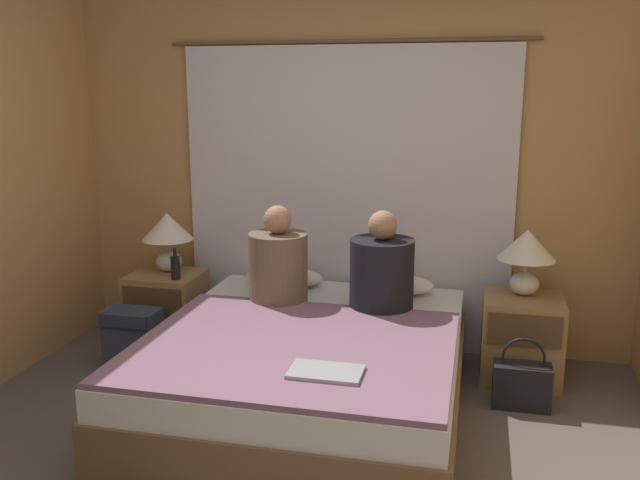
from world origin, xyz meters
TOP-DOWN VIEW (x-y plane):
  - wall_back at (0.00, 2.06)m, footprint 3.95×0.06m
  - curtain_panel at (0.00, 2.00)m, footprint 2.45×0.03m
  - bed at (0.00, 0.95)m, footprint 1.69×2.00m
  - nightstand_left at (-1.19, 1.64)m, footprint 0.48×0.44m
  - nightstand_right at (1.19, 1.64)m, footprint 0.48×0.44m
  - lamp_left at (-1.19, 1.70)m, footprint 0.35×0.35m
  - lamp_right at (1.19, 1.70)m, footprint 0.35×0.35m
  - pillow_left at (-0.37, 1.75)m, footprint 0.53×0.30m
  - pillow_right at (0.37, 1.75)m, footprint 0.53×0.30m
  - blanket_on_bed at (0.00, 0.67)m, footprint 1.63×1.38m
  - person_left_in_bed at (-0.30, 1.39)m, footprint 0.37×0.37m
  - person_right_in_bed at (0.35, 1.39)m, footprint 0.39×0.39m
  - beer_bottle_on_left_stand at (-1.06, 1.53)m, footprint 0.06×0.06m
  - laptop_on_bed at (0.24, 0.34)m, footprint 0.34×0.21m
  - backpack_on_floor at (-1.23, 1.22)m, footprint 0.35×0.22m
  - handbag_on_floor at (1.18, 1.24)m, footprint 0.32×0.16m

SIDE VIEW (x-z plane):
  - handbag_on_floor at x=1.18m, z-range -0.07..0.35m
  - backpack_on_floor at x=-1.23m, z-range 0.03..0.43m
  - bed at x=0.00m, z-range 0.00..0.46m
  - nightstand_left at x=-1.19m, z-range 0.00..0.53m
  - nightstand_right at x=1.19m, z-range 0.00..0.53m
  - blanket_on_bed at x=0.00m, z-range 0.47..0.50m
  - laptop_on_bed at x=0.24m, z-range 0.50..0.51m
  - pillow_left at x=-0.37m, z-range 0.47..0.59m
  - pillow_right at x=0.37m, z-range 0.47..0.59m
  - beer_bottle_on_left_stand at x=-1.06m, z-range 0.51..0.72m
  - person_right_in_bed at x=0.35m, z-range 0.40..1.02m
  - person_left_in_bed at x=-0.30m, z-range 0.40..1.02m
  - lamp_left at x=-1.19m, z-range 0.60..1.02m
  - lamp_right at x=1.19m, z-range 0.60..1.02m
  - curtain_panel at x=0.00m, z-range 0.00..2.09m
  - wall_back at x=0.00m, z-range 0.00..2.50m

